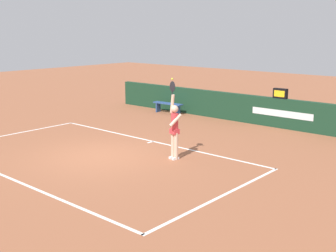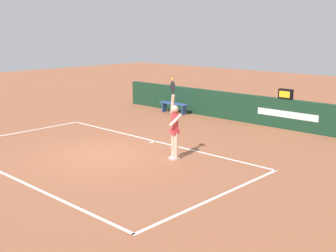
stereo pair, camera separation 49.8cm
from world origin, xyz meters
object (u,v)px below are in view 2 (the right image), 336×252
tennis_player (175,127)px  courtside_bench_near (174,105)px  speed_display (286,94)px  tennis_ball (172,79)px

tennis_player → courtside_bench_near: 7.86m
speed_display → tennis_ball: 6.80m
tennis_ball → tennis_player: bearing=116.0°
tennis_player → tennis_ball: (0.13, -0.27, 1.56)m
speed_display → tennis_player: 6.45m
tennis_player → courtside_bench_near: size_ratio=1.52×
speed_display → courtside_bench_near: (-5.65, -0.67, -1.06)m
speed_display → tennis_player: bearing=-93.1°
tennis_ball → courtside_bench_near: bearing=132.0°
tennis_ball → courtside_bench_near: size_ratio=0.04×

